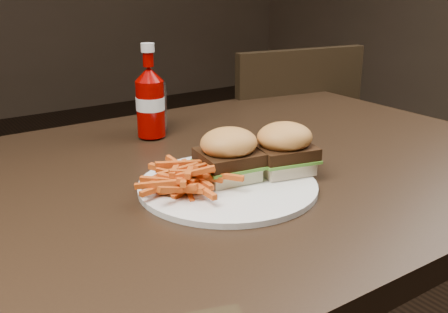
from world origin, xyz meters
TOP-DOWN VIEW (x-y plane):
  - dining_table at (0.00, 0.00)m, footprint 1.20×0.80m
  - chair_far at (0.56, 0.54)m, footprint 0.48×0.48m
  - plate at (-0.03, -0.09)m, footprint 0.28×0.28m
  - sandwich_half_a at (-0.02, -0.07)m, footprint 0.09×0.09m
  - sandwich_half_b at (0.07, -0.10)m, footprint 0.10×0.09m
  - fries_pile at (-0.10, -0.08)m, footprint 0.14×0.14m
  - ketchup_bottle at (-0.00, 0.22)m, footprint 0.07×0.07m
  - tumbler at (0.01, 0.24)m, footprint 0.08×0.08m

SIDE VIEW (x-z plane):
  - chair_far at x=0.56m, z-range 0.41..0.45m
  - dining_table at x=0.00m, z-range 0.71..0.75m
  - plate at x=-0.03m, z-range 0.75..0.76m
  - sandwich_half_a at x=-0.02m, z-range 0.76..0.78m
  - sandwich_half_b at x=0.07m, z-range 0.76..0.78m
  - fries_pile at x=-0.10m, z-range 0.76..0.80m
  - tumbler at x=0.01m, z-range 0.76..0.85m
  - ketchup_bottle at x=0.00m, z-range 0.75..0.87m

